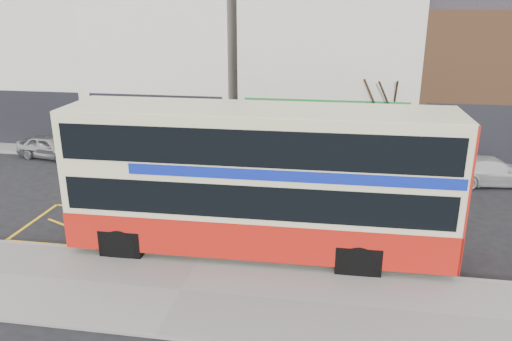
% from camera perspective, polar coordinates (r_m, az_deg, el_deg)
% --- Properties ---
extents(ground, '(120.00, 120.00, 0.00)m').
position_cam_1_polar(ground, '(16.54, -6.12, -9.65)').
color(ground, black).
rests_on(ground, ground).
extents(pavement, '(40.00, 4.00, 0.15)m').
position_cam_1_polar(pavement, '(14.60, -8.55, -13.56)').
color(pavement, gray).
rests_on(pavement, ground).
extents(kerb, '(40.00, 0.15, 0.15)m').
position_cam_1_polar(kerb, '(16.19, -6.48, -10.03)').
color(kerb, gray).
rests_on(kerb, ground).
extents(far_pavement, '(50.00, 3.00, 0.15)m').
position_cam_1_polar(far_pavement, '(26.49, 0.10, 1.64)').
color(far_pavement, gray).
rests_on(far_pavement, ground).
extents(road_markings, '(14.00, 3.40, 0.01)m').
position_cam_1_polar(road_markings, '(17.91, -4.77, -7.26)').
color(road_markings, '#FFB60D').
rests_on(road_markings, ground).
extents(terrace_far_left, '(8.00, 8.01, 10.80)m').
position_cam_1_polar(terrace_far_left, '(34.03, -22.31, 12.23)').
color(terrace_far_left, silver).
rests_on(terrace_far_left, ground).
extents(terrace_left, '(8.00, 8.01, 11.80)m').
position_cam_1_polar(terrace_left, '(30.63, -9.15, 13.73)').
color(terrace_left, silver).
rests_on(terrace_left, ground).
extents(terrace_green_shop, '(9.00, 8.01, 11.30)m').
position_cam_1_polar(terrace_green_shop, '(29.13, 8.40, 13.03)').
color(terrace_green_shop, silver).
rests_on(terrace_green_shop, ground).
extents(terrace_right, '(9.00, 8.01, 10.30)m').
position_cam_1_polar(terrace_right, '(30.37, 25.88, 10.68)').
color(terrace_right, brown).
rests_on(terrace_right, ground).
extents(double_decker_bus, '(12.04, 2.92, 4.80)m').
position_cam_1_polar(double_decker_bus, '(15.70, 0.47, -1.04)').
color(double_decker_bus, beige).
rests_on(double_decker_bus, ground).
extents(bus_stop_post, '(0.72, 0.12, 2.90)m').
position_cam_1_polar(bus_stop_post, '(16.60, -18.01, -3.19)').
color(bus_stop_post, black).
rests_on(bus_stop_post, pavement).
extents(car_silver, '(3.76, 2.00, 1.22)m').
position_cam_1_polar(car_silver, '(28.45, -22.45, 2.52)').
color(car_silver, '#A2A2A7').
rests_on(car_silver, ground).
extents(car_grey, '(3.87, 1.77, 1.23)m').
position_cam_1_polar(car_grey, '(23.93, -3.54, 1.09)').
color(car_grey, '#3D3F45').
rests_on(car_grey, ground).
extents(car_white, '(4.47, 2.36, 1.24)m').
position_cam_1_polar(car_white, '(24.84, 25.31, -0.05)').
color(car_white, silver).
rests_on(car_white, ground).
extents(street_tree_right, '(2.56, 2.56, 5.52)m').
position_cam_1_polar(street_tree_right, '(25.48, 14.16, 8.92)').
color(street_tree_right, black).
rests_on(street_tree_right, ground).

